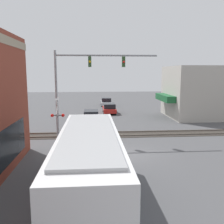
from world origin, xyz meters
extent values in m
plane|color=#4C4C4F|center=(0.00, 0.00, 0.00)|extent=(120.00, 120.00, 0.00)
cube|color=#B2ADA3|center=(14.92, -11.64, 3.35)|extent=(8.02, 8.28, 6.70)
cube|color=#19592D|center=(14.92, -6.95, 2.60)|extent=(5.61, 1.20, 0.80)
cube|color=white|center=(-6.72, 2.80, 1.86)|extent=(10.02, 2.55, 2.86)
cube|color=black|center=(-6.72, 2.80, 2.29)|extent=(9.82, 2.59, 1.20)
cube|color=#194CA5|center=(-6.72, 2.80, 0.59)|extent=(9.82, 2.58, 0.24)
cube|color=#A5A8AA|center=(-6.72, 2.80, 3.35)|extent=(8.52, 2.17, 0.12)
cylinder|color=black|center=(-3.91, 2.80, 0.50)|extent=(1.00, 2.57, 1.00)
cylinder|color=gray|center=(4.92, 5.77, 3.88)|extent=(0.20, 0.20, 7.75)
cylinder|color=gray|center=(4.92, 1.35, 7.35)|extent=(0.16, 8.84, 0.16)
cube|color=#284723|center=(4.92, 2.82, 6.80)|extent=(0.30, 0.27, 0.90)
sphere|color=yellow|center=(4.76, 2.82, 6.80)|extent=(0.20, 0.20, 0.20)
cube|color=#284723|center=(4.92, -0.13, 6.80)|extent=(0.30, 0.27, 0.90)
sphere|color=red|center=(4.76, -0.13, 6.80)|extent=(0.20, 0.20, 0.20)
cylinder|color=gray|center=(3.92, 5.58, 1.80)|extent=(0.14, 0.14, 3.60)
cube|color=white|center=(3.92, 5.58, 3.10)|extent=(1.41, 0.06, 1.41)
cube|color=white|center=(3.92, 5.58, 3.10)|extent=(1.41, 0.06, 1.41)
cylinder|color=#38383A|center=(3.92, 5.58, 2.30)|extent=(0.08, 0.90, 0.08)
sphere|color=red|center=(3.87, 5.13, 2.30)|extent=(0.28, 0.28, 0.28)
sphere|color=red|center=(3.87, 6.03, 2.30)|extent=(0.28, 0.28, 0.28)
cube|color=#332D28|center=(6.00, 0.00, 0.01)|extent=(2.60, 60.00, 0.03)
cube|color=#6B6056|center=(5.28, 0.00, 0.07)|extent=(0.07, 60.00, 0.15)
cube|color=#6B6056|center=(6.72, 0.00, 0.07)|extent=(0.07, 60.00, 0.15)
cube|color=silver|center=(11.83, 2.80, 0.55)|extent=(4.23, 1.80, 0.58)
cube|color=black|center=(11.62, 2.80, 1.18)|extent=(2.32, 1.62, 0.68)
cylinder|color=black|center=(13.14, 2.80, 0.32)|extent=(0.64, 1.82, 0.64)
cylinder|color=black|center=(10.52, 2.80, 0.32)|extent=(0.64, 1.82, 0.64)
cube|color=#B21E19|center=(18.74, 0.20, 0.53)|extent=(4.21, 1.80, 0.54)
cube|color=black|center=(18.53, 0.20, 1.13)|extent=(2.31, 1.62, 0.65)
cylinder|color=black|center=(20.04, 0.20, 0.32)|extent=(0.64, 1.82, 0.64)
cylinder|color=black|center=(17.44, 0.20, 0.32)|extent=(0.64, 1.82, 0.64)
cube|color=#B7B7BC|center=(27.11, 0.20, 0.53)|extent=(4.37, 1.80, 0.55)
cube|color=black|center=(26.90, 0.20, 1.14)|extent=(2.40, 1.62, 0.66)
cylinder|color=black|center=(28.47, 0.20, 0.32)|extent=(0.64, 1.82, 0.64)
cylinder|color=black|center=(25.76, 0.20, 0.32)|extent=(0.64, 1.82, 0.64)
cylinder|color=black|center=(4.33, 4.84, 0.41)|extent=(0.28, 0.28, 0.82)
cylinder|color=#262D4C|center=(4.33, 4.84, 1.17)|extent=(0.34, 0.34, 0.69)
sphere|color=tan|center=(4.33, 4.84, 1.62)|extent=(0.22, 0.22, 0.22)
camera|label=1|loc=(-17.16, 2.63, 5.87)|focal=40.00mm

